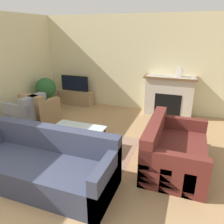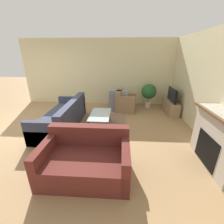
{
  "view_description": "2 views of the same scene",
  "coord_description": "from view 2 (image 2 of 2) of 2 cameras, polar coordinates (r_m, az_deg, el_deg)",
  "views": [
    {
      "loc": [
        1.93,
        -1.34,
        2.27
      ],
      "look_at": [
        0.46,
        2.66,
        0.67
      ],
      "focal_mm": 35.0,
      "sensor_mm": 36.0,
      "label": 1
    },
    {
      "loc": [
        4.0,
        2.76,
        2.12
      ],
      "look_at": [
        0.36,
        2.52,
        0.69
      ],
      "focal_mm": 24.0,
      "sensor_mm": 36.0,
      "label": 2
    }
  ],
  "objects": [
    {
      "name": "fireplace",
      "position": [
        3.56,
        36.08,
        -8.62
      ],
      "size": [
        1.39,
        0.5,
        1.11
      ],
      "color": "#BCB2A3",
      "rests_on": "ground_plane"
    },
    {
      "name": "tv",
      "position": [
        6.0,
        21.95,
        6.08
      ],
      "size": [
        0.92,
        0.06,
        0.48
      ],
      "color": "black",
      "rests_on": "tv_stand"
    },
    {
      "name": "tv_stand",
      "position": [
        6.13,
        21.38,
        1.91
      ],
      "size": [
        1.14,
        0.35,
        0.45
      ],
      "color": "#997A56",
      "rests_on": "ground_plane"
    },
    {
      "name": "wall_back",
      "position": [
        4.61,
        32.04,
        8.63
      ],
      "size": [
        7.97,
        0.06,
        2.7
      ],
      "color": "beige",
      "rests_on": "ground_plane"
    },
    {
      "name": "armchair_by_window",
      "position": [
        6.06,
        2.72,
        3.98
      ],
      "size": [
        0.82,
        0.78,
        0.82
      ],
      "rotation": [
        0.0,
        0.0,
        -1.65
      ],
      "color": "gray",
      "rests_on": "ground_plane"
    },
    {
      "name": "armchair_accent",
      "position": [
        5.86,
        4.95,
        3.35
      ],
      "size": [
        0.78,
        0.82,
        0.82
      ],
      "rotation": [
        0.0,
        0.0,
        3.0
      ],
      "color": "#8C704C",
      "rests_on": "ground_plane"
    },
    {
      "name": "wall_left",
      "position": [
        6.57,
        1.02,
        14.71
      ],
      "size": [
        0.06,
        7.89,
        2.7
      ],
      "color": "beige",
      "rests_on": "ground_plane"
    },
    {
      "name": "couch_sectional",
      "position": [
        4.78,
        -18.08,
        -2.21
      ],
      "size": [
        2.27,
        0.94,
        0.82
      ],
      "color": "#33384C",
      "rests_on": "ground_plane"
    },
    {
      "name": "area_rug",
      "position": [
        4.66,
        -5.65,
        -5.71
      ],
      "size": [
        2.26,
        1.79,
        0.0
      ],
      "color": "#896B56",
      "rests_on": "ground_plane"
    },
    {
      "name": "potted_plant",
      "position": [
        6.34,
        13.84,
        7.34
      ],
      "size": [
        0.6,
        0.6,
        0.97
      ],
      "color": "beige",
      "rests_on": "ground_plane"
    },
    {
      "name": "couch_loveseat",
      "position": [
        2.94,
        -9.7,
        -17.48
      ],
      "size": [
        0.99,
        1.56,
        0.82
      ],
      "rotation": [
        0.0,
        0.0,
        1.57
      ],
      "color": "#5B231E",
      "rests_on": "ground_plane"
    },
    {
      "name": "ground_plane",
      "position": [
        5.3,
        -28.14,
        -4.85
      ],
      "size": [
        20.0,
        20.0,
        0.0
      ],
      "primitive_type": "plane",
      "color": "#9E7A51"
    },
    {
      "name": "coffee_table",
      "position": [
        4.48,
        -4.52,
        -1.29
      ],
      "size": [
        1.06,
        0.59,
        0.44
      ],
      "color": "#333338",
      "rests_on": "ground_plane"
    }
  ]
}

